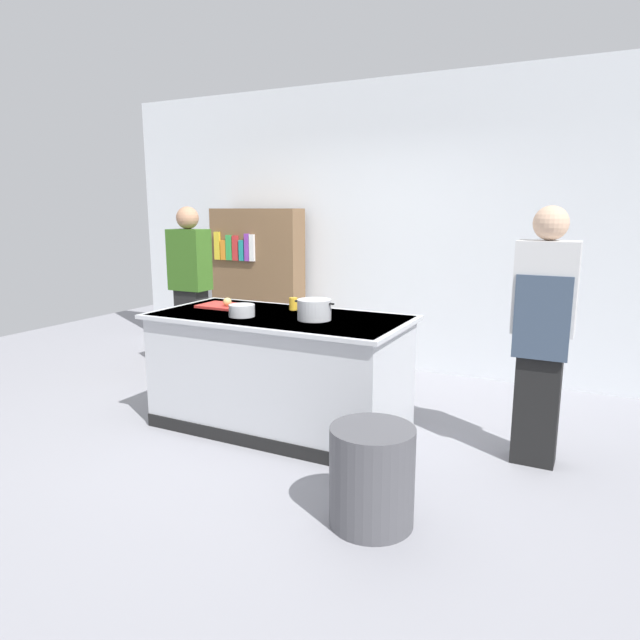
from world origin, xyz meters
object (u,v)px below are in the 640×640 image
onion (227,302)px  mixing_bowl (242,310)px  juice_cup (293,304)px  person_guest (191,289)px  person_chef (542,331)px  stock_pot (314,310)px  trash_bin (372,476)px  bookshelf (257,283)px

onion → mixing_bowl: size_ratio=0.36×
juice_cup → person_guest: (-1.49, 0.54, -0.04)m
juice_cup → person_chef: person_chef is taller
stock_pot → person_guest: (-1.82, 0.82, -0.06)m
mixing_bowl → juice_cup: (0.21, 0.41, 0.00)m
person_chef → trash_bin: bearing=146.6°
mixing_bowl → juice_cup: bearing=62.8°
mixing_bowl → bookshelf: size_ratio=0.12×
juice_cup → person_guest: 1.58m
onion → mixing_bowl: bearing=-37.3°
mixing_bowl → person_guest: bearing=143.3°
onion → stock_pot: 0.85m
mixing_bowl → person_chef: person_chef is taller
person_guest → bookshelf: size_ratio=1.01×
juice_cup → bookshelf: size_ratio=0.06×
trash_bin → juice_cup: bearing=133.8°
trash_bin → person_chef: 1.54m
trash_bin → bookshelf: size_ratio=0.33×
onion → trash_bin: 2.09m
mixing_bowl → person_chef: bearing=11.0°
stock_pot → bookshelf: (-1.69, 1.83, -0.12)m
juice_cup → person_guest: bearing=160.1°
stock_pot → person_chef: 1.57m
stock_pot → juice_cup: (-0.34, 0.28, -0.03)m
person_guest → stock_pot: bearing=76.7°
onion → person_guest: person_guest is taller
juice_cup → trash_bin: juice_cup is taller
bookshelf → onion: bearing=-64.2°
person_chef → bookshelf: 3.59m
mixing_bowl → person_guest: size_ratio=0.11×
stock_pot → person_guest: person_guest is taller
person_guest → bookshelf: 1.02m
trash_bin → bookshelf: bearing=132.3°
stock_pot → person_guest: size_ratio=0.18×
onion → person_chef: (2.39, 0.18, -0.04)m
onion → person_chef: person_chef is taller
stock_pot → juice_cup: size_ratio=3.15×
stock_pot → person_chef: (1.54, 0.27, -0.06)m
stock_pot → bookshelf: bearing=132.6°
person_chef → bookshelf: size_ratio=1.01×
juice_cup → bookshelf: 2.06m
juice_cup → trash_bin: bearing=-46.2°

